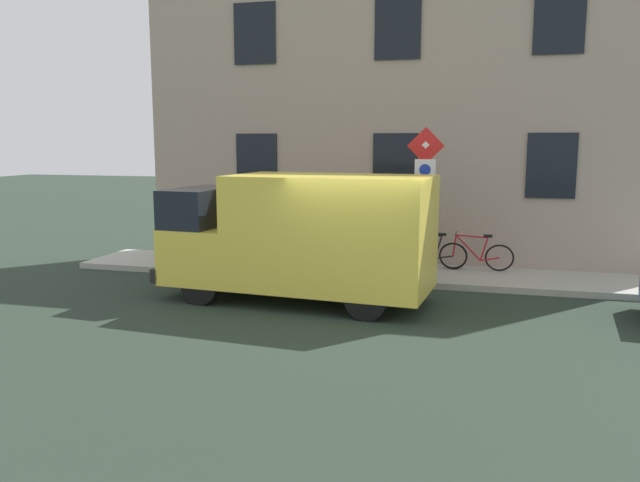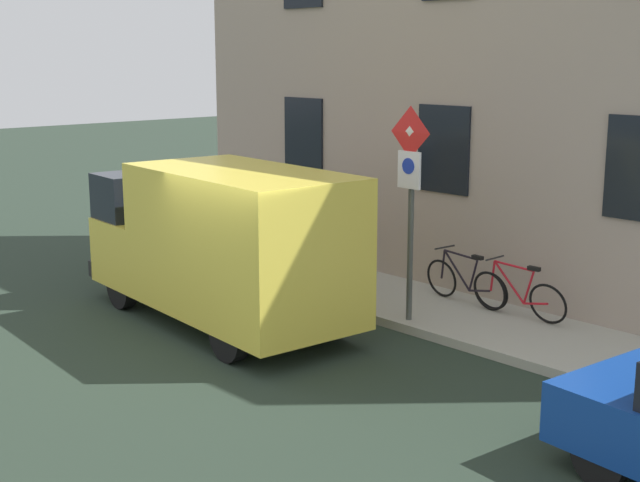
{
  "view_description": "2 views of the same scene",
  "coord_description": "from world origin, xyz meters",
  "views": [
    {
      "loc": [
        -11.4,
        -2.29,
        3.15
      ],
      "look_at": [
        1.27,
        1.12,
        1.08
      ],
      "focal_mm": 35.76,
      "sensor_mm": 36.0,
      "label": 1
    },
    {
      "loc": [
        -7.57,
        -9.58,
        4.17
      ],
      "look_at": [
        1.98,
        0.73,
        1.18
      ],
      "focal_mm": 49.25,
      "sensor_mm": 36.0,
      "label": 2
    }
  ],
  "objects": [
    {
      "name": "building_facade",
      "position": [
        4.56,
        0.0,
        4.04
      ],
      "size": [
        0.75,
        13.1,
        8.07
      ],
      "color": "tan",
      "rests_on": "ground_plane"
    },
    {
      "name": "pedestrian",
      "position": [
        2.92,
        2.05,
        1.07
      ],
      "size": [
        0.47,
        0.46,
        1.72
      ],
      "rotation": [
        0.0,
        0.0,
        2.29
      ],
      "color": "#262B47",
      "rests_on": "sidewalk_slab"
    },
    {
      "name": "bicycle_black",
      "position": [
        3.66,
        -0.96,
        0.51
      ],
      "size": [
        0.46,
        1.72,
        0.89
      ],
      "rotation": [
        0.0,
        0.0,
        1.5
      ],
      "color": "black",
      "rests_on": "sidewalk_slab"
    },
    {
      "name": "sign_post_stacked",
      "position": [
        2.29,
        -0.92,
        2.28
      ],
      "size": [
        0.15,
        0.56,
        3.17
      ],
      "color": "#474C47",
      "rests_on": "sidewalk_slab"
    },
    {
      "name": "bicycle_red",
      "position": [
        3.66,
        -2.01,
        0.51
      ],
      "size": [
        0.46,
        1.71,
        0.89
      ],
      "rotation": [
        0.0,
        0.0,
        1.58
      ],
      "color": "black",
      "rests_on": "sidewalk_slab"
    },
    {
      "name": "delivery_van",
      "position": [
        0.37,
        1.26,
        1.33
      ],
      "size": [
        2.42,
        5.47,
        2.5
      ],
      "rotation": [
        0.0,
        0.0,
        1.49
      ],
      "color": "yellow",
      "rests_on": "ground_plane"
    },
    {
      "name": "sidewalk_slab",
      "position": [
        3.15,
        0.0,
        0.07
      ],
      "size": [
        2.13,
        15.1,
        0.14
      ],
      "primitive_type": "cube",
      "color": "#A8A698",
      "rests_on": "ground_plane"
    },
    {
      "name": "ground_plane",
      "position": [
        0.0,
        0.0,
        0.0
      ],
      "size": [
        80.0,
        80.0,
        0.0
      ],
      "primitive_type": "plane",
      "color": "#243227"
    }
  ]
}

